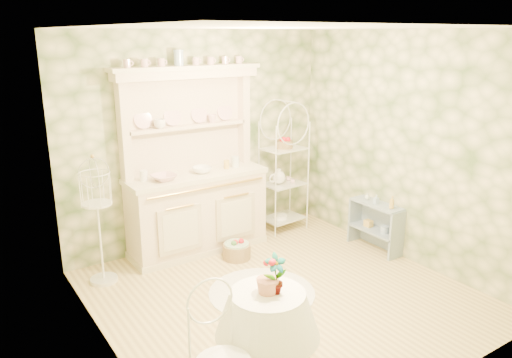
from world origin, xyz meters
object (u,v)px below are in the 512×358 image
cafe_chair (223,357)px  floor_basket (237,251)px  bakers_rack (284,171)px  kitchen_dresser (196,162)px  side_shelf (375,227)px  birdcage_stand (99,224)px  round_table (267,337)px

cafe_chair → floor_basket: (1.46, 2.20, -0.40)m
bakers_rack → floor_basket: 1.39m
kitchen_dresser → side_shelf: kitchen_dresser is taller
kitchen_dresser → bakers_rack: 1.37m
side_shelf → cafe_chair: cafe_chair is taller
kitchen_dresser → birdcage_stand: kitchen_dresser is taller
floor_basket → cafe_chair: bearing=-123.5°
kitchen_dresser → floor_basket: kitchen_dresser is taller
kitchen_dresser → bakers_rack: (1.33, -0.01, -0.31)m
bakers_rack → cafe_chair: 3.70m
round_table → floor_basket: size_ratio=2.16×
bakers_rack → side_shelf: 1.45m
cafe_chair → kitchen_dresser: bearing=71.0°
birdcage_stand → floor_basket: bearing=-11.6°
bakers_rack → floor_basket: bearing=-160.6°
bakers_rack → kitchen_dresser: bearing=174.4°
round_table → birdcage_stand: size_ratio=0.46×
bakers_rack → birdcage_stand: size_ratio=1.23×
side_shelf → floor_basket: bearing=153.7°
round_table → cafe_chair: size_ratio=0.64×
birdcage_stand → round_table: bearing=-74.6°
side_shelf → cafe_chair: (-3.07, -1.47, 0.20)m
kitchen_dresser → floor_basket: 1.19m
cafe_chair → side_shelf: bearing=30.3°
bakers_rack → floor_basket: size_ratio=5.71×
kitchen_dresser → round_table: size_ratio=3.61×
birdcage_stand → side_shelf: bearing=-18.4°
kitchen_dresser → birdcage_stand: (-1.27, -0.18, -0.46)m
kitchen_dresser → floor_basket: size_ratio=7.81×
round_table → floor_basket: (0.91, 1.96, -0.22)m
bakers_rack → birdcage_stand: bearing=178.5°
bakers_rack → birdcage_stand: (-2.60, -0.17, -0.16)m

